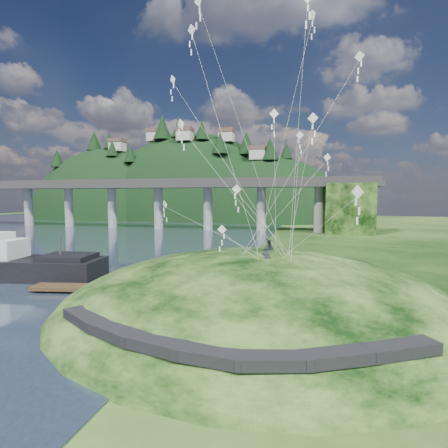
# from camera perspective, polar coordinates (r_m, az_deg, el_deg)

# --- Properties ---
(ground) EXTENTS (320.00, 320.00, 0.00)m
(ground) POSITION_cam_1_polar(r_m,az_deg,el_deg) (31.01, -10.16, -13.73)
(ground) COLOR black
(ground) RESTS_ON ground
(grass_hill) EXTENTS (36.00, 32.00, 13.00)m
(grass_hill) POSITION_cam_1_polar(r_m,az_deg,el_deg) (31.23, 5.62, -16.47)
(grass_hill) COLOR black
(grass_hill) RESTS_ON ground
(footpath) EXTENTS (22.29, 5.84, 0.83)m
(footpath) POSITION_cam_1_polar(r_m,az_deg,el_deg) (19.29, -1.24, -18.65)
(footpath) COLOR black
(footpath) RESTS_ON ground
(bridge) EXTENTS (160.00, 11.00, 15.00)m
(bridge) POSITION_cam_1_polar(r_m,az_deg,el_deg) (104.32, -7.90, 4.49)
(bridge) COLOR #2D2B2B
(bridge) RESTS_ON ground
(far_ridge) EXTENTS (153.00, 70.00, 94.50)m
(far_ridge) POSITION_cam_1_polar(r_m,az_deg,el_deg) (160.01, -6.64, -1.65)
(far_ridge) COLOR black
(far_ridge) RESTS_ON ground
(work_barge) EXTENTS (20.88, 8.27, 7.11)m
(work_barge) POSITION_cam_1_polar(r_m,az_deg,el_deg) (48.45, -31.14, -5.52)
(work_barge) COLOR black
(work_barge) RESTS_ON ground
(wooden_dock) EXTENTS (14.18, 4.60, 1.00)m
(wooden_dock) POSITION_cam_1_polar(r_m,az_deg,el_deg) (37.98, -19.49, -9.82)
(wooden_dock) COLOR #322314
(wooden_dock) RESTS_ON ground
(kite_flyers) EXTENTS (1.25, 5.20, 1.90)m
(kite_flyers) POSITION_cam_1_polar(r_m,az_deg,el_deg) (29.99, 7.22, -2.79)
(kite_flyers) COLOR #252631
(kite_flyers) RESTS_ON ground
(kite_swarm) EXTENTS (19.19, 15.80, 18.44)m
(kite_swarm) POSITION_cam_1_polar(r_m,az_deg,el_deg) (29.43, 6.80, 17.24)
(kite_swarm) COLOR white
(kite_swarm) RESTS_ON ground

